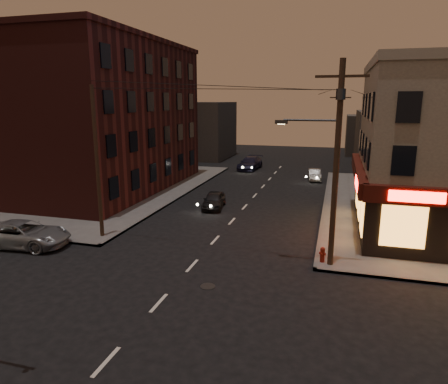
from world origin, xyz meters
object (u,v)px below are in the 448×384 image
(suv_cross, at_px, (23,234))
(sedan_mid, at_px, (315,175))
(fire_hydrant, at_px, (322,254))
(sedan_near, at_px, (214,200))
(sedan_far, at_px, (250,163))

(suv_cross, height_order, sedan_mid, suv_cross)
(fire_hydrant, bearing_deg, suv_cross, -173.19)
(sedan_near, height_order, sedan_mid, sedan_near)
(suv_cross, relative_size, sedan_near, 1.42)
(suv_cross, height_order, sedan_far, sedan_far)
(sedan_mid, distance_m, sedan_far, 9.35)
(sedan_far, bearing_deg, sedan_near, -81.76)
(sedan_far, height_order, fire_hydrant, sedan_far)
(suv_cross, distance_m, sedan_near, 13.73)
(sedan_near, relative_size, fire_hydrant, 4.66)
(sedan_near, distance_m, sedan_far, 18.37)
(suv_cross, xyz_separation_m, sedan_mid, (15.02, 24.63, -0.15))
(sedan_mid, height_order, sedan_far, sedan_far)
(sedan_far, distance_m, fire_hydrant, 29.11)
(suv_cross, height_order, sedan_near, suv_cross)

